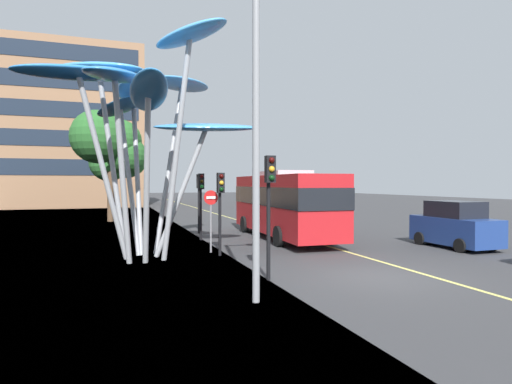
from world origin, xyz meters
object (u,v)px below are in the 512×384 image
at_px(red_bus, 283,202).
at_px(street_lamp, 267,95).
at_px(car_parked_mid, 455,226).
at_px(traffic_light_kerb_far, 220,196).
at_px(leaf_sculpture, 142,96).
at_px(traffic_light_island_mid, 201,192).
at_px(traffic_light_opposite, 199,190).
at_px(traffic_light_kerb_near, 270,190).
at_px(no_entry_sign, 211,211).

height_order(red_bus, street_lamp, street_lamp).
bearing_deg(car_parked_mid, traffic_light_kerb_far, 173.52).
bearing_deg(leaf_sculpture, street_lamp, -71.31).
xyz_separation_m(traffic_light_island_mid, traffic_light_opposite, (0.48, 2.92, 0.02)).
bearing_deg(traffic_light_island_mid, car_parked_mid, -30.58).
height_order(traffic_light_kerb_far, street_lamp, street_lamp).
relative_size(red_bus, leaf_sculpture, 1.08).
height_order(leaf_sculpture, traffic_light_kerb_near, leaf_sculpture).
relative_size(leaf_sculpture, traffic_light_island_mid, 2.82).
bearing_deg(car_parked_mid, traffic_light_kerb_near, -161.17).
distance_m(red_bus, traffic_light_kerb_near, 9.97).
bearing_deg(street_lamp, traffic_light_opposite, 85.38).
height_order(traffic_light_kerb_near, car_parked_mid, traffic_light_kerb_near).
bearing_deg(traffic_light_opposite, traffic_light_kerb_near, -91.63).
bearing_deg(car_parked_mid, traffic_light_opposite, 137.57).
relative_size(traffic_light_kerb_near, traffic_light_island_mid, 1.10).
distance_m(leaf_sculpture, street_lamp, 7.90).
relative_size(traffic_light_island_mid, no_entry_sign, 1.30).
bearing_deg(traffic_light_island_mid, traffic_light_opposite, 80.76).
xyz_separation_m(leaf_sculpture, no_entry_sign, (2.81, 0.30, -4.59)).
relative_size(red_bus, traffic_light_kerb_far, 3.13).
distance_m(traffic_light_island_mid, no_entry_sign, 4.08).
height_order(traffic_light_opposite, car_parked_mid, traffic_light_opposite).
relative_size(traffic_light_opposite, street_lamp, 0.43).
bearing_deg(traffic_light_kerb_far, leaf_sculpture, 167.89).
height_order(leaf_sculpture, no_entry_sign, leaf_sculpture).
bearing_deg(traffic_light_kerb_near, traffic_light_opposite, 88.37).
xyz_separation_m(red_bus, traffic_light_kerb_far, (-4.50, -4.32, 0.48)).
bearing_deg(leaf_sculpture, traffic_light_island_mid, 53.28).
bearing_deg(traffic_light_kerb_near, leaf_sculpture, 121.85).
relative_size(red_bus, traffic_light_opposite, 3.04).
height_order(traffic_light_island_mid, no_entry_sign, traffic_light_island_mid).
bearing_deg(car_parked_mid, leaf_sculpture, 172.27).
height_order(traffic_light_kerb_far, no_entry_sign, traffic_light_kerb_far).
bearing_deg(red_bus, street_lamp, -114.26).
relative_size(traffic_light_kerb_near, street_lamp, 0.46).
bearing_deg(street_lamp, traffic_light_kerb_far, 85.84).
height_order(traffic_light_kerb_far, car_parked_mid, traffic_light_kerb_far).
bearing_deg(street_lamp, leaf_sculpture, 108.69).
height_order(traffic_light_island_mid, street_lamp, street_lamp).
height_order(traffic_light_kerb_near, street_lamp, street_lamp).
distance_m(red_bus, traffic_light_kerb_far, 6.26).
xyz_separation_m(leaf_sculpture, traffic_light_island_mid, (3.20, 4.29, -3.85)).
xyz_separation_m(red_bus, street_lamp, (-4.99, -11.07, 3.14)).
relative_size(traffic_light_kerb_far, car_parked_mid, 0.83).
bearing_deg(leaf_sculpture, traffic_light_kerb_far, -12.11).
relative_size(street_lamp, no_entry_sign, 3.08).
relative_size(traffic_light_island_mid, traffic_light_opposite, 0.99).
bearing_deg(traffic_light_island_mid, street_lamp, -93.46).
bearing_deg(no_entry_sign, red_bus, 35.90).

